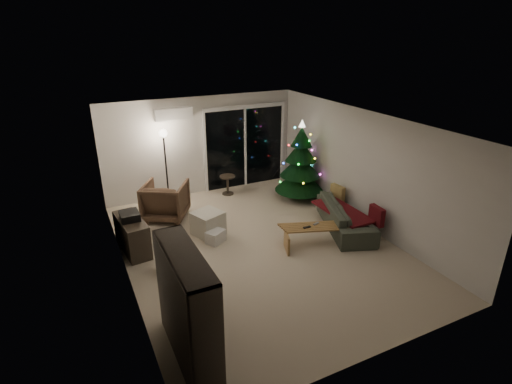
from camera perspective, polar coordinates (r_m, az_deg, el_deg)
room at (r=9.01m, az=-1.30°, el=2.78°), size 6.50×7.51×2.60m
bookshelf at (r=5.30m, az=-11.82°, el=-16.31°), size 0.75×1.59×1.54m
media_cabinet at (r=8.10m, az=-17.28°, el=-5.88°), size 0.53×1.12×0.68m
stereo at (r=7.93m, az=-17.61°, el=-3.25°), size 0.34×0.41×0.14m
armchair at (r=9.24m, az=-12.79°, el=-1.19°), size 1.27×1.27×0.85m
ottoman at (r=8.44m, az=-6.89°, el=-4.44°), size 0.71×0.71×0.50m
cardboard_box_a at (r=7.41m, az=-12.22°, el=-9.72°), size 0.48×0.37×0.33m
cardboard_box_b at (r=8.17m, az=-5.79°, el=-6.35°), size 0.45×0.42×0.25m
side_table at (r=10.41m, az=-4.07°, el=1.02°), size 0.42×0.42×0.50m
floor_lamp at (r=9.81m, az=-12.69°, el=3.21°), size 0.29×0.29×1.81m
sofa at (r=8.82m, az=12.67°, el=-3.35°), size 1.42×2.14×0.58m
sofa_throw at (r=8.70m, az=12.23°, el=-2.71°), size 0.62×1.44×0.05m
cushion_a at (r=9.33m, az=11.57°, el=-0.20°), size 0.15×0.39×0.38m
cushion_b at (r=8.43m, az=16.85°, el=-3.25°), size 0.14×0.39×0.38m
coffee_table at (r=8.11m, az=8.11°, el=-6.10°), size 1.34×0.84×0.40m
remote_a at (r=7.94m, az=7.29°, el=-5.01°), size 0.16×0.05×0.02m
remote_b at (r=8.10m, az=8.59°, el=-4.49°), size 0.15×0.09×0.02m
christmas_tree at (r=9.94m, az=6.39°, el=4.51°), size 1.61×1.61×2.02m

